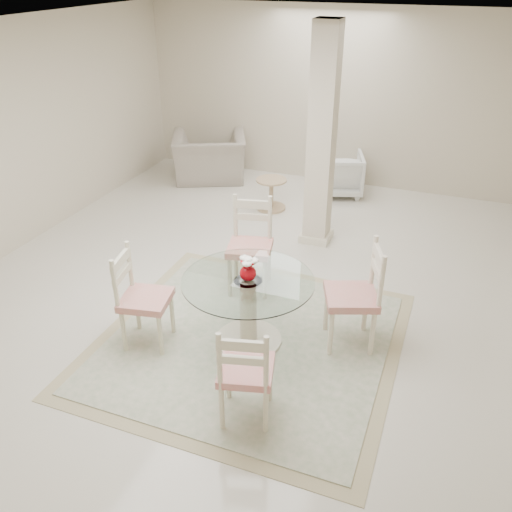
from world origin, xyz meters
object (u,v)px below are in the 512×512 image
(dining_chair_south, at_px, (245,368))
(dining_chair_west, at_px, (138,291))
(dining_table, at_px, (248,312))
(dining_chair_east, at_px, (360,289))
(red_vase, at_px, (248,269))
(dining_chair_north, at_px, (251,238))
(side_table, at_px, (271,195))
(recliner_taupe, at_px, (209,157))
(armchair_white, at_px, (339,174))
(column, at_px, (322,139))

(dining_chair_south, bearing_deg, dining_chair_west, -39.43)
(dining_table, height_order, dining_chair_east, dining_chair_east)
(dining_table, relative_size, dining_chair_south, 1.17)
(red_vase, xyz_separation_m, dining_chair_south, (0.36, -0.95, -0.27))
(dining_table, relative_size, dining_chair_north, 1.05)
(dining_chair_west, bearing_deg, side_table, -12.59)
(dining_chair_east, height_order, recliner_taupe, dining_chair_east)
(dining_table, height_order, dining_chair_west, dining_chair_west)
(dining_chair_east, height_order, dining_chair_west, dining_chair_east)
(red_vase, height_order, armchair_white, red_vase)
(column, relative_size, dining_chair_north, 2.33)
(red_vase, relative_size, dining_chair_south, 0.23)
(column, relative_size, armchair_white, 3.75)
(column, relative_size, dining_table, 2.22)
(recliner_taupe, relative_size, side_table, 2.52)
(column, height_order, recliner_taupe, column)
(dining_chair_south, height_order, side_table, dining_chair_south)
(dining_chair_east, distance_m, armchair_white, 3.82)
(column, relative_size, dining_chair_south, 2.59)
(dining_chair_north, relative_size, dining_chair_west, 1.07)
(dining_chair_west, xyz_separation_m, armchair_white, (0.86, 4.38, -0.24))
(dining_chair_north, distance_m, armchair_white, 3.09)
(dining_table, bearing_deg, side_table, 105.85)
(dining_chair_west, bearing_deg, dining_chair_north, -35.83)
(dining_chair_west, relative_size, armchair_white, 1.51)
(dining_chair_south, relative_size, armchair_white, 1.45)
(red_vase, xyz_separation_m, recliner_taupe, (-2.25, 3.87, -0.44))
(dining_table, xyz_separation_m, dining_chair_south, (0.36, -0.95, 0.19))
(dining_chair_north, height_order, recliner_taupe, dining_chair_north)
(dining_chair_west, height_order, side_table, dining_chair_west)
(red_vase, height_order, dining_chair_west, dining_chair_west)
(column, height_order, armchair_white, column)
(dining_table, xyz_separation_m, recliner_taupe, (-2.25, 3.87, 0.02))
(dining_table, height_order, side_table, dining_table)
(red_vase, bearing_deg, column, 89.60)
(dining_chair_north, xyz_separation_m, recliner_taupe, (-1.89, 2.91, -0.23))
(side_table, bearing_deg, dining_table, -74.15)
(red_vase, distance_m, dining_chair_south, 1.05)
(dining_chair_east, relative_size, armchair_white, 1.62)
(recliner_taupe, bearing_deg, dining_chair_east, 107.48)
(dining_chair_west, height_order, armchair_white, dining_chair_west)
(dining_chair_south, xyz_separation_m, armchair_white, (-0.45, 4.98, -0.22))
(red_vase, relative_size, dining_chair_north, 0.20)
(dining_chair_west, distance_m, recliner_taupe, 4.42)
(red_vase, relative_size, dining_chair_east, 0.20)
(red_vase, xyz_separation_m, dining_chair_north, (-0.36, 0.96, -0.21))
(column, bearing_deg, dining_chair_south, -84.15)
(dining_chair_north, xyz_separation_m, armchair_white, (0.26, 3.07, -0.28))
(dining_chair_east, distance_m, dining_chair_west, 2.05)
(red_vase, height_order, dining_chair_east, dining_chair_east)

